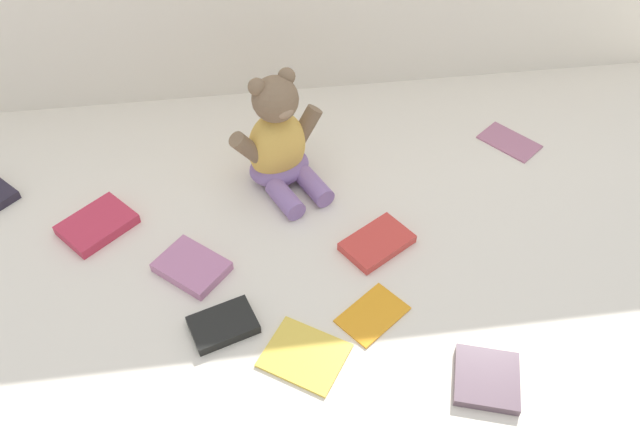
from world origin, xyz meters
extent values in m
plane|color=silver|center=(0.00, 0.00, 0.00)|extent=(3.20, 3.20, 0.00)
ellipsoid|color=#E5B24C|center=(-0.08, 0.11, 0.07)|extent=(0.14, 0.13, 0.15)
ellipsoid|color=#8C6BA5|center=(-0.07, 0.11, 0.03)|extent=(0.15, 0.14, 0.05)
sphere|color=#7A6047|center=(-0.07, 0.11, 0.18)|extent=(0.11, 0.11, 0.08)
ellipsoid|color=#997C5E|center=(-0.06, 0.08, 0.18)|extent=(0.04, 0.04, 0.03)
sphere|color=#7A6047|center=(-0.10, 0.10, 0.22)|extent=(0.04, 0.04, 0.03)
sphere|color=#7A6047|center=(-0.05, 0.13, 0.22)|extent=(0.04, 0.04, 0.03)
cylinder|color=#7A6047|center=(-0.13, 0.08, 0.10)|extent=(0.08, 0.06, 0.08)
cylinder|color=#7A6047|center=(-0.02, 0.13, 0.10)|extent=(0.08, 0.06, 0.08)
cylinder|color=#8C6BA5|center=(-0.07, 0.02, 0.02)|extent=(0.07, 0.09, 0.04)
cylinder|color=#8C6BA5|center=(-0.01, 0.05, 0.02)|extent=(0.07, 0.09, 0.04)
cube|color=orange|center=(0.04, -0.24, 0.00)|extent=(0.13, 0.12, 0.01)
cube|color=#B56D96|center=(-0.24, -0.11, 0.01)|extent=(0.14, 0.14, 0.02)
cube|color=#CC3933|center=(0.08, -0.10, 0.01)|extent=(0.14, 0.13, 0.02)
cube|color=#A96581|center=(0.40, 0.15, 0.00)|extent=(0.13, 0.13, 0.01)
cube|color=black|center=(-0.19, -0.23, 0.01)|extent=(0.12, 0.10, 0.02)
cube|color=#5B4550|center=(0.19, -0.38, 0.01)|extent=(0.12, 0.12, 0.01)
cube|color=#C02E46|center=(-0.41, 0.01, 0.01)|extent=(0.15, 0.15, 0.02)
cube|color=gold|center=(-0.07, -0.30, 0.00)|extent=(0.15, 0.15, 0.01)
camera|label=1|loc=(-0.12, -0.83, 0.86)|focal=36.50mm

